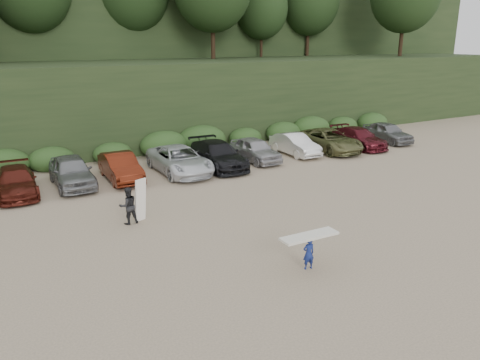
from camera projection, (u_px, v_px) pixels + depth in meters
ground at (258, 231)px, 19.27m from camera, size 120.00×120.00×0.00m
hillside_backdrop at (63, 1)px, 45.78m from camera, size 90.00×41.50×28.00m
parked_cars at (181, 160)px, 27.69m from camera, size 37.19×5.65×1.64m
child_surfer at (309, 246)px, 15.88m from camera, size 2.12×0.63×1.26m
adult_surfer at (129, 205)px, 19.87m from camera, size 1.27×0.66×1.92m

